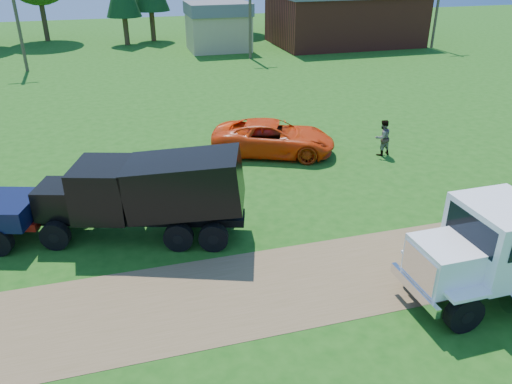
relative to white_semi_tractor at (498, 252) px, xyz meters
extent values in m
plane|color=#1A4F11|center=(-3.23, 2.21, -1.58)|extent=(140.00, 140.00, 0.00)
cube|color=brown|center=(-3.23, 2.21, -1.58)|extent=(120.00, 4.20, 0.01)
cylinder|color=black|center=(-1.74, -1.07, -1.03)|extent=(1.11, 0.36, 1.11)
cylinder|color=black|center=(-1.74, -1.07, -1.03)|extent=(0.39, 0.38, 0.39)
cylinder|color=black|center=(-1.76, 1.09, -1.03)|extent=(1.11, 0.36, 1.11)
cylinder|color=black|center=(-1.76, 1.09, -1.03)|extent=(0.39, 0.38, 0.39)
cube|color=white|center=(-1.70, 0.01, -0.02)|extent=(1.83, 1.73, 1.21)
cube|color=silver|center=(-2.60, 0.00, -0.07)|extent=(0.09, 1.51, 1.01)
cube|color=silver|center=(-2.65, 0.00, -0.78)|extent=(0.17, 2.32, 0.30)
cube|color=white|center=(-0.08, 0.03, 0.48)|extent=(2.14, 2.43, 2.12)
cube|color=black|center=(-1.12, 0.02, 0.94)|extent=(0.07, 2.02, 0.86)
cube|color=black|center=(-0.09, 1.24, 0.94)|extent=(1.51, 0.05, 0.76)
cube|color=white|center=(-1.74, -1.07, -0.37)|extent=(1.21, 0.46, 0.10)
cube|color=white|center=(-1.76, 1.09, -0.37)|extent=(1.21, 0.46, 0.10)
cube|color=black|center=(-9.84, 6.58, -0.83)|extent=(7.47, 3.12, 0.28)
cylinder|color=black|center=(-12.83, 6.47, -1.06)|extent=(1.09, 0.62, 1.04)
cylinder|color=black|center=(-12.83, 6.47, -1.06)|extent=(0.45, 0.44, 0.36)
cylinder|color=black|center=(-12.24, 8.36, -1.06)|extent=(1.09, 0.62, 1.04)
cylinder|color=black|center=(-12.24, 8.36, -1.06)|extent=(0.45, 0.44, 0.36)
cylinder|color=black|center=(-8.69, 5.19, -1.06)|extent=(1.09, 0.62, 1.04)
cylinder|color=black|center=(-8.69, 5.19, -1.06)|extent=(0.45, 0.44, 0.36)
cylinder|color=black|center=(-8.11, 7.08, -1.06)|extent=(1.09, 0.62, 1.04)
cylinder|color=black|center=(-8.11, 7.08, -1.06)|extent=(0.45, 0.44, 0.36)
cylinder|color=black|center=(-7.52, 4.83, -1.06)|extent=(1.09, 0.62, 1.04)
cylinder|color=black|center=(-7.52, 4.83, -1.06)|extent=(0.45, 0.44, 0.36)
cylinder|color=black|center=(-6.94, 6.72, -1.06)|extent=(1.09, 0.62, 1.04)
cylinder|color=black|center=(-6.94, 6.72, -1.06)|extent=(0.45, 0.44, 0.36)
cube|color=black|center=(-12.44, 7.39, -0.12)|extent=(2.09, 2.03, 1.13)
cube|color=silver|center=(-13.25, 7.64, -0.17)|extent=(0.49, 1.37, 0.94)
cube|color=black|center=(-11.01, 6.94, 0.30)|extent=(2.47, 2.71, 1.88)
cube|color=black|center=(-11.89, 7.22, 0.72)|extent=(0.60, 1.81, 0.75)
cube|color=black|center=(-8.22, 6.08, 0.53)|extent=(4.61, 3.38, 2.29)
cylinder|color=black|center=(-14.11, 8.48, -1.07)|extent=(1.08, 0.62, 1.03)
cylinder|color=black|center=(-14.11, 8.48, -1.07)|extent=(0.45, 0.44, 0.36)
imported|color=#E93D0B|center=(-2.70, 13.02, -0.72)|extent=(6.83, 5.03, 1.72)
imported|color=#999999|center=(2.57, 11.33, -0.66)|extent=(1.01, 0.86, 1.85)
cube|color=maroon|center=(14.77, 42.21, 0.92)|extent=(15.00, 10.00, 5.00)
cube|color=tan|center=(0.77, 42.21, 0.22)|extent=(6.00, 5.00, 3.60)
cube|color=slate|center=(0.77, 42.21, 2.52)|extent=(6.20, 5.40, 1.20)
cylinder|color=#4C3F2B|center=(-17.23, 37.21, 2.92)|extent=(0.28, 0.28, 9.00)
cylinder|color=#4C3F2B|center=(2.77, 37.21, 2.92)|extent=(0.28, 0.28, 9.00)
cylinder|color=#4C3F2B|center=(22.77, 37.21, 2.92)|extent=(0.28, 0.28, 9.00)
cylinder|color=#3D2E19|center=(-16.86, 53.36, 0.49)|extent=(0.56, 0.56, 4.15)
cylinder|color=#3D2E19|center=(-5.18, 49.88, 0.08)|extent=(0.56, 0.56, 3.32)
cylinder|color=#3D2E19|center=(4.30, 54.37, 0.49)|extent=(0.56, 0.56, 4.15)
cylinder|color=#3D2E19|center=(11.12, 49.90, 0.04)|extent=(0.56, 0.56, 3.25)
cylinder|color=#3D2E19|center=(25.90, 52.47, -0.11)|extent=(0.56, 0.56, 2.94)
cylinder|color=#3D2E19|center=(-8.20, 48.23, -0.10)|extent=(0.56, 0.56, 2.96)
cylinder|color=#3D2E19|center=(20.05, 53.63, 0.44)|extent=(0.56, 0.56, 4.05)
camera|label=1|loc=(-10.21, -9.87, 8.00)|focal=35.00mm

